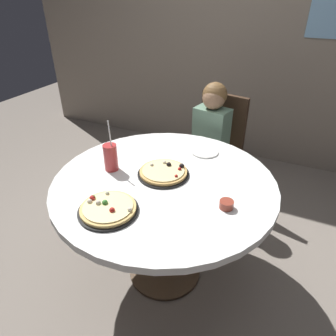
# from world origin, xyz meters

# --- Properties ---
(ground_plane) EXTENTS (8.00, 8.00, 0.00)m
(ground_plane) POSITION_xyz_m (0.00, 0.00, 0.00)
(ground_plane) COLOR slate
(wall_with_window) EXTENTS (5.20, 0.13, 2.90)m
(wall_with_window) POSITION_xyz_m (0.01, 1.97, 1.45)
(wall_with_window) COLOR gray
(wall_with_window) RESTS_ON ground_plane
(dining_table) EXTENTS (1.25, 1.25, 0.75)m
(dining_table) POSITION_xyz_m (0.00, 0.00, 0.66)
(dining_table) COLOR white
(dining_table) RESTS_ON ground_plane
(chair_wooden) EXTENTS (0.47, 0.47, 0.95)m
(chair_wooden) POSITION_xyz_m (0.02, 0.95, 0.53)
(chair_wooden) COLOR #382619
(chair_wooden) RESTS_ON ground_plane
(diner_child) EXTENTS (0.32, 0.43, 1.08)m
(diner_child) POSITION_xyz_m (-0.01, 0.77, 0.48)
(diner_child) COLOR #3F4766
(diner_child) RESTS_ON ground_plane
(pizza_veggie) EXTENTS (0.30, 0.30, 0.05)m
(pizza_veggie) POSITION_xyz_m (-0.03, 0.05, 0.77)
(pizza_veggie) COLOR black
(pizza_veggie) RESTS_ON dining_table
(pizza_cheese) EXTENTS (0.29, 0.29, 0.05)m
(pizza_cheese) POSITION_xyz_m (-0.12, -0.37, 0.77)
(pizza_cheese) COLOR black
(pizza_cheese) RESTS_ON dining_table
(soda_cup) EXTENTS (0.08, 0.08, 0.31)m
(soda_cup) POSITION_xyz_m (-0.33, -0.03, 0.83)
(soda_cup) COLOR #B73333
(soda_cup) RESTS_ON dining_table
(sauce_bowl) EXTENTS (0.07, 0.07, 0.04)m
(sauce_bowl) POSITION_xyz_m (0.38, -0.09, 0.77)
(sauce_bowl) COLOR brown
(sauce_bowl) RESTS_ON dining_table
(plate_small) EXTENTS (0.18, 0.18, 0.01)m
(plate_small) POSITION_xyz_m (0.10, 0.41, 0.76)
(plate_small) COLOR white
(plate_small) RESTS_ON dining_table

